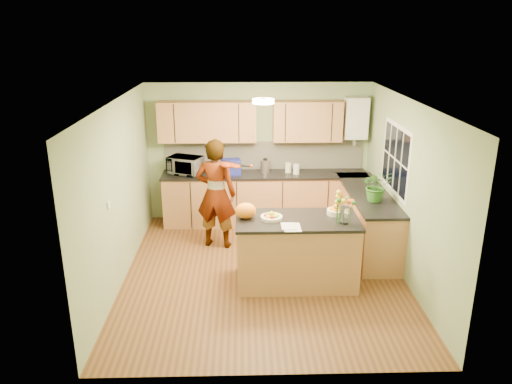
{
  "coord_description": "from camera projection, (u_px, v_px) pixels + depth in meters",
  "views": [
    {
      "loc": [
        -0.29,
        -6.55,
        3.47
      ],
      "look_at": [
        -0.09,
        0.5,
        1.08
      ],
      "focal_mm": 35.0,
      "sensor_mm": 36.0,
      "label": 1
    }
  ],
  "objects": [
    {
      "name": "right_counter",
      "position": [
        367.0,
        220.0,
        8.02
      ],
      "size": [
        0.62,
        2.24,
        0.94
      ],
      "color": "#A26E40",
      "rests_on": "floor"
    },
    {
      "name": "upper_cabinets",
      "position": [
        249.0,
        121.0,
        8.69
      ],
      "size": [
        3.2,
        0.34,
        0.7
      ],
      "color": "#A26E40",
      "rests_on": "wall_back"
    },
    {
      "name": "violin",
      "position": [
        227.0,
        165.0,
        7.57
      ],
      "size": [
        0.63,
        0.55,
        0.16
      ],
      "primitive_type": null,
      "rotation": [
        0.17,
        0.0,
        -0.61
      ],
      "color": "#591B05",
      "rests_on": "violinist"
    },
    {
      "name": "ceiling",
      "position": [
        264.0,
        102.0,
        6.52
      ],
      "size": [
        4.0,
        4.5,
        0.02
      ],
      "primitive_type": "cube",
      "color": "silver",
      "rests_on": "wall_back"
    },
    {
      "name": "splashback",
      "position": [
        264.0,
        155.0,
        9.05
      ],
      "size": [
        3.6,
        0.02,
        0.52
      ],
      "primitive_type": "cube",
      "color": "beige",
      "rests_on": "back_counter"
    },
    {
      "name": "papers",
      "position": [
        292.0,
        227.0,
        6.46
      ],
      "size": [
        0.22,
        0.3,
        0.01
      ],
      "primitive_type": "cube",
      "color": "silver",
      "rests_on": "peninsula_island"
    },
    {
      "name": "window_right",
      "position": [
        395.0,
        159.0,
        7.45
      ],
      "size": [
        0.01,
        1.3,
        1.05
      ],
      "color": "white",
      "rests_on": "wall_right"
    },
    {
      "name": "light_switch",
      "position": [
        109.0,
        205.0,
        6.28
      ],
      "size": [
        0.02,
        0.09,
        0.09
      ],
      "primitive_type": "cube",
      "color": "white",
      "rests_on": "wall_left"
    },
    {
      "name": "orange_bowl",
      "position": [
        336.0,
        210.0,
        6.89
      ],
      "size": [
        0.25,
        0.25,
        0.14
      ],
      "color": "#F8E9C7",
      "rests_on": "peninsula_island"
    },
    {
      "name": "wall_back",
      "position": [
        259.0,
        152.0,
        9.05
      ],
      "size": [
        4.0,
        0.02,
        2.5
      ],
      "primitive_type": "cube",
      "color": "#8AA475",
      "rests_on": "floor"
    },
    {
      "name": "kettle",
      "position": [
        265.0,
        166.0,
        8.86
      ],
      "size": [
        0.17,
        0.17,
        0.32
      ],
      "rotation": [
        0.0,
        0.0,
        0.27
      ],
      "color": "#BCBBC0",
      "rests_on": "back_counter"
    },
    {
      "name": "wall_right",
      "position": [
        406.0,
        191.0,
        6.97
      ],
      "size": [
        0.02,
        4.5,
        2.5
      ],
      "primitive_type": "cube",
      "color": "#8AA475",
      "rests_on": "floor"
    },
    {
      "name": "wall_front",
      "position": [
        274.0,
        267.0,
        4.79
      ],
      "size": [
        4.0,
        0.02,
        2.5
      ],
      "primitive_type": "cube",
      "color": "#8AA475",
      "rests_on": "floor"
    },
    {
      "name": "back_counter",
      "position": [
        264.0,
        198.0,
        9.02
      ],
      "size": [
        3.64,
        0.62,
        0.94
      ],
      "color": "#A26E40",
      "rests_on": "floor"
    },
    {
      "name": "microwave",
      "position": [
        185.0,
        165.0,
        8.79
      ],
      "size": [
        0.67,
        0.57,
        0.31
      ],
      "primitive_type": "imported",
      "rotation": [
        0.0,
        0.0,
        -0.4
      ],
      "color": "white",
      "rests_on": "back_counter"
    },
    {
      "name": "blue_box",
      "position": [
        231.0,
        167.0,
        8.79
      ],
      "size": [
        0.36,
        0.29,
        0.26
      ],
      "primitive_type": "cube",
      "rotation": [
        0.0,
        0.0,
        0.16
      ],
      "color": "navy",
      "rests_on": "back_counter"
    },
    {
      "name": "violinist",
      "position": [
        216.0,
        194.0,
        7.94
      ],
      "size": [
        0.73,
        0.57,
        1.79
      ],
      "primitive_type": "imported",
      "rotation": [
        0.0,
        0.0,
        2.91
      ],
      "color": "tan",
      "rests_on": "floor"
    },
    {
      "name": "fruit_dish",
      "position": [
        272.0,
        216.0,
        6.73
      ],
      "size": [
        0.3,
        0.3,
        0.1
      ],
      "color": "#F8E9C7",
      "rests_on": "peninsula_island"
    },
    {
      "name": "boiler",
      "position": [
        356.0,
        118.0,
        8.74
      ],
      "size": [
        0.4,
        0.3,
        0.86
      ],
      "color": "white",
      "rests_on": "wall_back"
    },
    {
      "name": "jar_cream",
      "position": [
        288.0,
        168.0,
        8.9
      ],
      "size": [
        0.12,
        0.12,
        0.17
      ],
      "primitive_type": "cylinder",
      "rotation": [
        0.0,
        0.0,
        -0.08
      ],
      "color": "#F8E9C7",
      "rests_on": "back_counter"
    },
    {
      "name": "orange_bag",
      "position": [
        246.0,
        211.0,
        6.75
      ],
      "size": [
        0.33,
        0.29,
        0.22
      ],
      "primitive_type": "ellipsoid",
      "rotation": [
        0.0,
        0.0,
        -0.19
      ],
      "color": "orange",
      "rests_on": "peninsula_island"
    },
    {
      "name": "ceiling_lamp",
      "position": [
        263.0,
        101.0,
        6.82
      ],
      "size": [
        0.3,
        0.3,
        0.07
      ],
      "color": "#FFEABF",
      "rests_on": "ceiling"
    },
    {
      "name": "jar_white",
      "position": [
        296.0,
        169.0,
        8.81
      ],
      "size": [
        0.12,
        0.12,
        0.18
      ],
      "primitive_type": "cylinder",
      "rotation": [
        0.0,
        0.0,
        0.02
      ],
      "color": "white",
      "rests_on": "back_counter"
    },
    {
      "name": "peninsula_island",
      "position": [
        296.0,
        251.0,
        6.91
      ],
      "size": [
        1.67,
        0.86,
        0.96
      ],
      "color": "#A26E40",
      "rests_on": "floor"
    },
    {
      "name": "flower_vase",
      "position": [
        345.0,
        199.0,
        6.49
      ],
      "size": [
        0.28,
        0.28,
        0.51
      ],
      "rotation": [
        0.0,
        0.0,
        0.04
      ],
      "color": "silver",
      "rests_on": "peninsula_island"
    },
    {
      "name": "wall_left",
      "position": [
        119.0,
        193.0,
        6.87
      ],
      "size": [
        0.02,
        4.5,
        2.5
      ],
      "primitive_type": "cube",
      "color": "#8AA475",
      "rests_on": "floor"
    },
    {
      "name": "floor",
      "position": [
        263.0,
        272.0,
        7.32
      ],
      "size": [
        4.5,
        4.5,
        0.0
      ],
      "primitive_type": "plane",
      "color": "#583719",
      "rests_on": "ground"
    },
    {
      "name": "potted_plant",
      "position": [
        377.0,
        186.0,
        7.4
      ],
      "size": [
        0.45,
        0.4,
        0.49
      ],
      "primitive_type": "imported",
      "rotation": [
        0.0,
        0.0,
        0.04
      ],
      "color": "#316923",
      "rests_on": "right_counter"
    }
  ]
}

